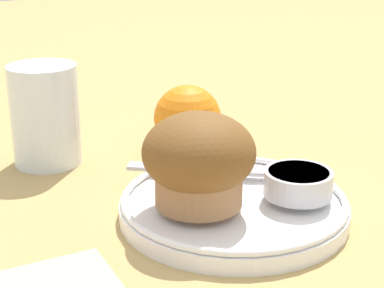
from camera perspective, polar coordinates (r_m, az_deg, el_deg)
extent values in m
plane|color=tan|center=(0.57, 3.99, -5.63)|extent=(3.00, 3.00, 0.00)
cylinder|color=white|center=(0.55, 3.72, -5.79)|extent=(0.20, 0.20, 0.01)
torus|color=white|center=(0.55, 3.74, -4.85)|extent=(0.19, 0.19, 0.01)
cylinder|color=#9E7047|center=(0.52, 0.60, -3.48)|extent=(0.07, 0.07, 0.04)
ellipsoid|color=brown|center=(0.51, 0.61, -0.75)|extent=(0.09, 0.09, 0.06)
cylinder|color=silver|center=(0.55, 9.40, -3.44)|extent=(0.06, 0.06, 0.02)
cylinder|color=white|center=(0.55, 9.46, -2.60)|extent=(0.05, 0.05, 0.00)
sphere|color=#4C194C|center=(0.59, 2.21, -1.94)|extent=(0.02, 0.02, 0.02)
sphere|color=#4C194C|center=(0.59, 3.53, -1.68)|extent=(0.02, 0.02, 0.02)
cube|color=#B7B7BC|center=(0.60, 2.38, -2.28)|extent=(0.15, 0.11, 0.00)
sphere|color=orange|center=(0.69, -0.40, 2.27)|extent=(0.07, 0.07, 0.07)
cylinder|color=silver|center=(0.67, -12.92, 2.53)|extent=(0.07, 0.07, 0.10)
cube|color=#D19E93|center=(0.47, -14.02, -12.20)|extent=(0.11, 0.06, 0.01)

